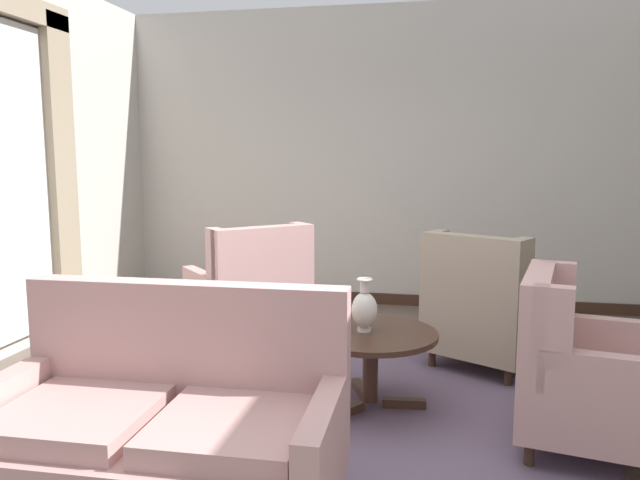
{
  "coord_description": "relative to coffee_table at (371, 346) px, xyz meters",
  "views": [
    {
      "loc": [
        0.58,
        -3.42,
        1.63
      ],
      "look_at": [
        -0.29,
        0.98,
        1.01
      ],
      "focal_mm": 34.34,
      "sensor_mm": 36.0,
      "label": 1
    }
  ],
  "objects": [
    {
      "name": "coffee_table",
      "position": [
        0.0,
        0.0,
        0.0
      ],
      "size": [
        0.86,
        0.86,
        0.51
      ],
      "color": "#382319",
      "rests_on": "ground"
    },
    {
      "name": "area_rug",
      "position": [
        -0.16,
        -0.06,
        -0.41
      ],
      "size": [
        3.28,
        3.28,
        0.01
      ],
      "primitive_type": "cylinder",
      "color": "#5B4C60",
      "rests_on": "ground"
    },
    {
      "name": "porcelain_vase",
      "position": [
        -0.04,
        -0.0,
        0.24
      ],
      "size": [
        0.17,
        0.17,
        0.34
      ],
      "color": "beige",
      "rests_on": "coffee_table"
    },
    {
      "name": "armchair_far_left",
      "position": [
        -1.14,
        1.07,
        0.03
      ],
      "size": [
        1.19,
        1.19,
        1.06
      ],
      "rotation": [
        0.0,
        0.0,
        3.89
      ],
      "color": "tan",
      "rests_on": "ground"
    },
    {
      "name": "armchair_back_corner",
      "position": [
        1.22,
        -0.3,
        0.01
      ],
      "size": [
        0.95,
        0.99,
        0.99
      ],
      "rotation": [
        0.0,
        0.0,
        7.65
      ],
      "color": "tan",
      "rests_on": "ground"
    },
    {
      "name": "baseboard_back",
      "position": [
        -0.16,
        2.8,
        -0.36
      ],
      "size": [
        5.77,
        0.03,
        0.12
      ],
      "primitive_type": "cube",
      "color": "#382319",
      "rests_on": "ground"
    },
    {
      "name": "ground",
      "position": [
        -0.16,
        -0.36,
        -0.42
      ],
      "size": [
        9.02,
        9.02,
        0.0
      ],
      "primitive_type": "plane",
      "color": "brown"
    },
    {
      "name": "side_table",
      "position": [
        1.08,
        0.89,
        0.03
      ],
      "size": [
        0.57,
        0.57,
        0.74
      ],
      "color": "#382319",
      "rests_on": "ground"
    },
    {
      "name": "wall_left",
      "position": [
        -3.05,
        0.6,
        1.18
      ],
      "size": [
        0.08,
        4.51,
        3.19
      ],
      "primitive_type": "cube",
      "color": "#BCB7AD",
      "rests_on": "ground"
    },
    {
      "name": "wall_back",
      "position": [
        -0.16,
        2.86,
        1.18
      ],
      "size": [
        5.93,
        0.08,
        3.19
      ],
      "primitive_type": "cube",
      "color": "#BCB7AD",
      "rests_on": "ground"
    },
    {
      "name": "settee",
      "position": [
        -0.8,
        -1.33,
        -0.01
      ],
      "size": [
        1.64,
        0.87,
        1.01
      ],
      "rotation": [
        0.0,
        0.0,
        0.02
      ],
      "color": "tan",
      "rests_on": "ground"
    },
    {
      "name": "armchair_foreground_right",
      "position": [
        0.77,
        0.92,
        0.02
      ],
      "size": [
        1.09,
        1.12,
        1.06
      ],
      "rotation": [
        0.0,
        0.0,
        2.63
      ],
      "color": "gray",
      "rests_on": "ground"
    }
  ]
}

